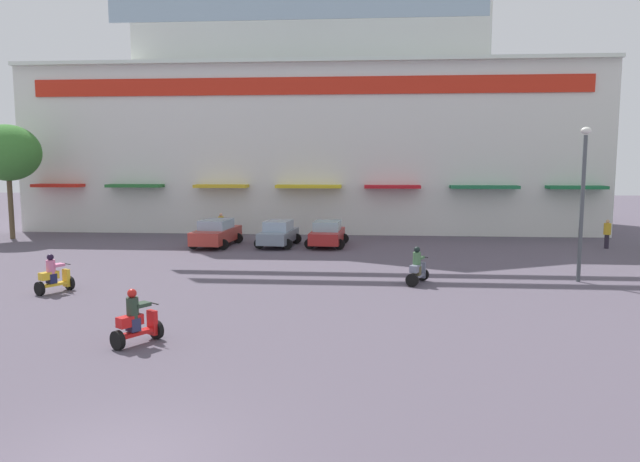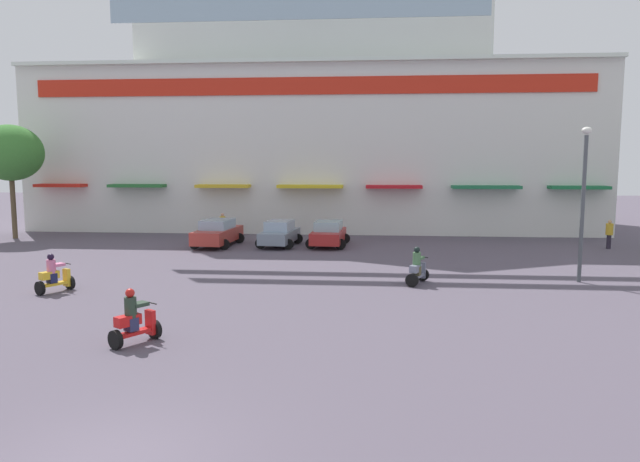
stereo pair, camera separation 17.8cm
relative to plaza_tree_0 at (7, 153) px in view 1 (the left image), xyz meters
The scene contains 12 objects.
ground_plane 23.41m from the plaza_tree_0, 36.41° to the right, with size 128.00×128.00×0.00m, color #564D5B.
colonial_building 21.30m from the plaza_tree_0, 29.14° to the left, with size 39.64×18.54×21.02m.
plaza_tree_0 is the anchor object (origin of this frame).
parked_car_0 14.67m from the plaza_tree_0, ahead, with size 2.58×4.52×1.55m.
parked_car_1 18.06m from the plaza_tree_0, ahead, with size 2.45×3.97×1.49m.
parked_car_2 20.77m from the plaza_tree_0, ahead, with size 2.43×4.00×1.47m.
scooter_rider_0 26.46m from the plaza_tree_0, 51.31° to the right, with size 1.18×1.43×1.55m.
scooter_rider_2 27.60m from the plaza_tree_0, 25.69° to the right, with size 1.05×1.54×1.53m.
scooter_rider_3 18.67m from the plaza_tree_0, 53.47° to the right, with size 1.12×1.44×1.49m.
pedestrian_0 36.26m from the plaza_tree_0, ahead, with size 0.47×0.47×1.63m.
pedestrian_1 13.94m from the plaza_tree_0, ahead, with size 0.51×0.51×1.58m.
streetlamp_near 33.00m from the plaza_tree_0, 19.14° to the right, with size 0.40×0.40×6.27m.
Camera 1 is at (4.13, -8.77, 4.96)m, focal length 32.98 mm.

